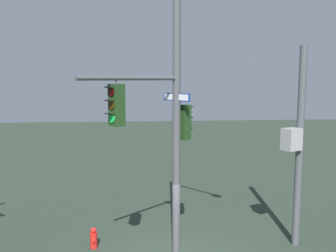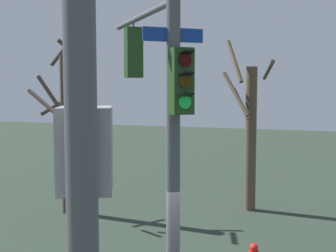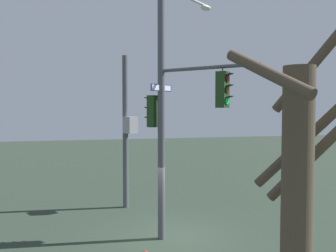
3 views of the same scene
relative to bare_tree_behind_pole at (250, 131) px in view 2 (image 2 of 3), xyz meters
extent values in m
cylinder|color=#4C4F54|center=(-0.09, -8.13, 1.66)|extent=(0.25, 0.25, 8.93)
cylinder|color=#4C4F54|center=(-1.25, -6.80, 2.99)|extent=(2.40, 2.74, 0.12)
cube|color=#1E3D19|center=(-1.61, -6.39, 2.29)|extent=(0.47, 0.46, 1.10)
cylinder|color=#2F0403|center=(-1.71, -6.26, 2.63)|extent=(0.19, 0.16, 0.22)
cube|color=black|center=(-1.76, -6.20, 2.75)|extent=(0.26, 0.26, 0.06)
cylinder|color=#352504|center=(-1.71, -6.26, 2.29)|extent=(0.19, 0.16, 0.22)
cube|color=black|center=(-1.76, -6.20, 2.41)|extent=(0.26, 0.26, 0.06)
cylinder|color=#19D147|center=(-1.71, -6.26, 1.95)|extent=(0.19, 0.16, 0.22)
cube|color=black|center=(-1.76, -6.20, 2.07)|extent=(0.26, 0.26, 0.06)
cylinder|color=#4C4F54|center=(-1.61, -6.39, 2.91)|extent=(0.04, 0.04, 0.15)
cube|color=#1E3D19|center=(0.13, -8.39, 1.62)|extent=(0.47, 0.46, 1.10)
cylinder|color=#2F0403|center=(0.24, -8.52, 1.96)|extent=(0.19, 0.16, 0.22)
cube|color=black|center=(0.29, -8.57, 2.08)|extent=(0.26, 0.26, 0.06)
cylinder|color=#352504|center=(0.24, -8.52, 1.62)|extent=(0.19, 0.16, 0.22)
cube|color=black|center=(0.29, -8.57, 1.74)|extent=(0.26, 0.26, 0.06)
cylinder|color=#19D147|center=(0.24, -8.52, 1.28)|extent=(0.19, 0.16, 0.22)
cube|color=black|center=(0.29, -8.57, 1.40)|extent=(0.26, 0.26, 0.06)
cube|color=navy|center=(-0.09, -8.13, 2.42)|extent=(0.87, 0.72, 0.24)
cube|color=white|center=(-0.11, -8.12, 2.42)|extent=(0.78, 0.64, 0.18)
cylinder|color=#4C4F54|center=(0.60, -12.42, 0.63)|extent=(0.25, 0.25, 6.88)
cube|color=#99999E|center=(0.42, -12.05, 0.97)|extent=(0.65, 0.71, 0.73)
sphere|color=red|center=(0.96, -5.40, -2.18)|extent=(0.20, 0.20, 0.20)
cylinder|color=brown|center=(0.04, 0.04, -0.28)|extent=(0.39, 0.39, 5.06)
cylinder|color=brown|center=(-0.27, -0.28, 0.98)|extent=(0.80, 0.78, 1.09)
cylinder|color=brown|center=(-0.43, -0.46, 1.32)|extent=(1.16, 1.10, 1.52)
cylinder|color=brown|center=(-0.51, -0.30, 2.44)|extent=(0.85, 1.25, 1.54)
cylinder|color=brown|center=(0.58, 0.24, 2.14)|extent=(0.56, 1.19, 0.66)
cylinder|color=#453832|center=(-5.90, -2.39, -0.09)|extent=(0.37, 0.37, 5.43)
cylinder|color=#453832|center=(-6.45, -2.28, 0.86)|extent=(0.34, 1.18, 0.57)
cylinder|color=#453832|center=(-6.11, -3.21, 0.95)|extent=(1.73, 0.56, 1.09)
cylinder|color=#453832|center=(-5.95, -3.01, 1.14)|extent=(1.35, 0.25, 1.61)
cylinder|color=#453832|center=(-6.17, -2.13, 2.78)|extent=(0.69, 0.71, 1.05)
cylinder|color=#453832|center=(-5.47, -2.64, 2.70)|extent=(0.65, 1.00, 0.84)
camera|label=1|loc=(-11.36, -6.86, 2.96)|focal=39.72mm
camera|label=2|loc=(2.34, -15.37, 1.49)|focal=46.93mm
camera|label=3|loc=(2.66, 3.99, 1.75)|focal=38.98mm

